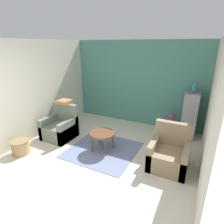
% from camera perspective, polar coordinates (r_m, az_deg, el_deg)
% --- Properties ---
extents(ground_plane, '(20.00, 20.00, 0.00)m').
position_cam_1_polar(ground_plane, '(3.82, -12.69, -21.42)').
color(ground_plane, beige).
rests_on(ground_plane, ground).
extents(wall_back_accent, '(4.35, 0.06, 2.63)m').
position_cam_1_polar(wall_back_accent, '(6.08, 7.59, 8.60)').
color(wall_back_accent, '#4C897A').
rests_on(wall_back_accent, ground_plane).
extents(wall_left, '(0.06, 3.48, 2.63)m').
position_cam_1_polar(wall_left, '(5.75, -19.58, 6.98)').
color(wall_left, beige).
rests_on(wall_left, ground_plane).
extents(wall_right, '(0.06, 3.48, 2.63)m').
position_cam_1_polar(wall_right, '(4.05, 28.19, 0.58)').
color(wall_right, beige).
rests_on(wall_right, ground_plane).
extents(area_rug, '(1.63, 1.56, 0.01)m').
position_cam_1_polar(area_rug, '(4.78, -2.82, -11.43)').
color(area_rug, slate).
rests_on(area_rug, ground_plane).
extents(coffee_table, '(0.61, 0.61, 0.49)m').
position_cam_1_polar(coffee_table, '(4.57, -2.92, -6.86)').
color(coffee_table, brown).
rests_on(coffee_table, ground_plane).
extents(armchair_left, '(0.78, 0.77, 0.93)m').
position_cam_1_polar(armchair_left, '(5.45, -15.52, -4.63)').
color(armchair_left, slate).
rests_on(armchair_left, ground_plane).
extents(armchair_right, '(0.78, 0.77, 0.93)m').
position_cam_1_polar(armchair_right, '(4.24, 17.06, -12.28)').
color(armchair_right, '#8E7A5B').
rests_on(armchair_right, ground_plane).
extents(birdcage, '(0.45, 0.45, 1.30)m').
position_cam_1_polar(birdcage, '(5.61, 22.61, -1.03)').
color(birdcage, slate).
rests_on(birdcage, ground_plane).
extents(parrot, '(0.11, 0.20, 0.24)m').
position_cam_1_polar(parrot, '(5.40, 23.70, 6.67)').
color(parrot, teal).
rests_on(parrot, birdcage).
extents(potted_plant, '(0.28, 0.26, 0.63)m').
position_cam_1_polar(potted_plant, '(5.74, 17.24, -2.67)').
color(potted_plant, '#66605B').
rests_on(potted_plant, ground_plane).
extents(wicker_basket, '(0.43, 0.43, 0.33)m').
position_cam_1_polar(wicker_basket, '(5.07, -26.08, -9.44)').
color(wicker_basket, tan).
rests_on(wicker_basket, ground_plane).
extents(throw_pillow, '(0.35, 0.35, 0.10)m').
position_cam_1_polar(throw_pillow, '(5.41, -14.29, 3.04)').
color(throw_pillow, '#B2704C').
rests_on(throw_pillow, armchair_left).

